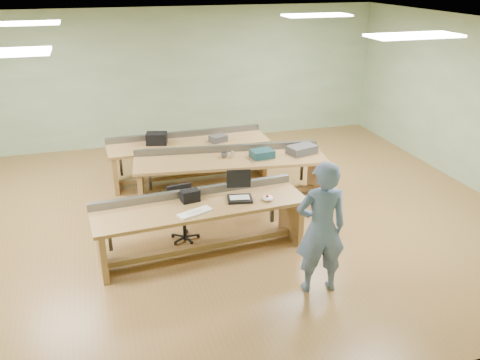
{
  "coord_description": "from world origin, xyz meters",
  "views": [
    {
      "loc": [
        -1.52,
        -7.29,
        3.8
      ],
      "look_at": [
        0.44,
        -0.6,
        0.84
      ],
      "focal_mm": 38.0,
      "sensor_mm": 36.0,
      "label": 1
    }
  ],
  "objects_px": {
    "camera_bag": "(190,196)",
    "drinks_can": "(232,154)",
    "workbench_mid": "(230,168)",
    "workbench_front": "(201,217)",
    "task_chair": "(183,220)",
    "laptop_base": "(240,199)",
    "parts_bin_grey": "(302,149)",
    "workbench_back": "(189,151)",
    "parts_bin_teal": "(262,154)",
    "person": "(321,228)",
    "mug": "(224,155)"
  },
  "relations": [
    {
      "from": "workbench_back",
      "to": "laptop_base",
      "type": "xyz_separation_m",
      "value": [
        0.2,
        -2.74,
        0.21
      ]
    },
    {
      "from": "workbench_front",
      "to": "parts_bin_teal",
      "type": "relative_size",
      "value": 8.03
    },
    {
      "from": "workbench_mid",
      "to": "parts_bin_teal",
      "type": "distance_m",
      "value": 0.6
    },
    {
      "from": "workbench_back",
      "to": "laptop_base",
      "type": "height_order",
      "value": "workbench_back"
    },
    {
      "from": "mug",
      "to": "person",
      "type": "bearing_deg",
      "value": -82.05
    },
    {
      "from": "camera_bag",
      "to": "task_chair",
      "type": "bearing_deg",
      "value": 91.92
    },
    {
      "from": "camera_bag",
      "to": "parts_bin_teal",
      "type": "relative_size",
      "value": 0.67
    },
    {
      "from": "workbench_mid",
      "to": "camera_bag",
      "type": "distance_m",
      "value": 1.83
    },
    {
      "from": "laptop_base",
      "to": "task_chair",
      "type": "bearing_deg",
      "value": 157.69
    },
    {
      "from": "mug",
      "to": "laptop_base",
      "type": "bearing_deg",
      "value": -97.59
    },
    {
      "from": "laptop_base",
      "to": "parts_bin_grey",
      "type": "bearing_deg",
      "value": 54.66
    },
    {
      "from": "workbench_back",
      "to": "parts_bin_grey",
      "type": "bearing_deg",
      "value": -34.45
    },
    {
      "from": "workbench_front",
      "to": "camera_bag",
      "type": "xyz_separation_m",
      "value": [
        -0.11,
        0.14,
        0.28
      ]
    },
    {
      "from": "person",
      "to": "parts_bin_teal",
      "type": "relative_size",
      "value": 4.61
    },
    {
      "from": "parts_bin_grey",
      "to": "laptop_base",
      "type": "bearing_deg",
      "value": -135.61
    },
    {
      "from": "workbench_front",
      "to": "parts_bin_teal",
      "type": "height_order",
      "value": "parts_bin_teal"
    },
    {
      "from": "workbench_mid",
      "to": "task_chair",
      "type": "xyz_separation_m",
      "value": [
        -1.06,
        -1.2,
        -0.26
      ]
    },
    {
      "from": "task_chair",
      "to": "parts_bin_teal",
      "type": "relative_size",
      "value": 2.19
    },
    {
      "from": "camera_bag",
      "to": "parts_bin_teal",
      "type": "height_order",
      "value": "camera_bag"
    },
    {
      "from": "drinks_can",
      "to": "task_chair",
      "type": "bearing_deg",
      "value": -132.02
    },
    {
      "from": "workbench_mid",
      "to": "task_chair",
      "type": "distance_m",
      "value": 1.62
    },
    {
      "from": "workbench_front",
      "to": "task_chair",
      "type": "height_order",
      "value": "workbench_front"
    },
    {
      "from": "mug",
      "to": "parts_bin_teal",
      "type": "bearing_deg",
      "value": -15.75
    },
    {
      "from": "workbench_front",
      "to": "drinks_can",
      "type": "distance_m",
      "value": 1.93
    },
    {
      "from": "workbench_mid",
      "to": "drinks_can",
      "type": "height_order",
      "value": "workbench_mid"
    },
    {
      "from": "person",
      "to": "workbench_back",
      "type": "bearing_deg",
      "value": -71.1
    },
    {
      "from": "workbench_mid",
      "to": "task_chair",
      "type": "relative_size",
      "value": 4.08
    },
    {
      "from": "workbench_mid",
      "to": "workbench_back",
      "type": "distance_m",
      "value": 1.19
    },
    {
      "from": "person",
      "to": "drinks_can",
      "type": "bearing_deg",
      "value": -77.64
    },
    {
      "from": "workbench_front",
      "to": "camera_bag",
      "type": "bearing_deg",
      "value": 124.82
    },
    {
      "from": "mug",
      "to": "parts_bin_grey",
      "type": "bearing_deg",
      "value": -6.88
    },
    {
      "from": "camera_bag",
      "to": "task_chair",
      "type": "relative_size",
      "value": 0.3
    },
    {
      "from": "workbench_mid",
      "to": "parts_bin_grey",
      "type": "xyz_separation_m",
      "value": [
        1.28,
        -0.11,
        0.25
      ]
    },
    {
      "from": "parts_bin_grey",
      "to": "mug",
      "type": "bearing_deg",
      "value": 173.12
    },
    {
      "from": "person",
      "to": "mug",
      "type": "height_order",
      "value": "person"
    },
    {
      "from": "task_chair",
      "to": "parts_bin_teal",
      "type": "distance_m",
      "value": 1.99
    },
    {
      "from": "camera_bag",
      "to": "drinks_can",
      "type": "xyz_separation_m",
      "value": [
        1.04,
        1.54,
        -0.03
      ]
    },
    {
      "from": "mug",
      "to": "drinks_can",
      "type": "relative_size",
      "value": 1.07
    },
    {
      "from": "workbench_back",
      "to": "mug",
      "type": "distance_m",
      "value": 1.12
    },
    {
      "from": "workbench_back",
      "to": "laptop_base",
      "type": "distance_m",
      "value": 2.75
    },
    {
      "from": "laptop_base",
      "to": "drinks_can",
      "type": "xyz_separation_m",
      "value": [
        0.37,
        1.69,
        0.04
      ]
    },
    {
      "from": "camera_bag",
      "to": "workbench_mid",
      "type": "bearing_deg",
      "value": 47.48
    },
    {
      "from": "camera_bag",
      "to": "workbench_back",
      "type": "bearing_deg",
      "value": 70.38
    },
    {
      "from": "workbench_front",
      "to": "workbench_back",
      "type": "distance_m",
      "value": 2.74
    },
    {
      "from": "person",
      "to": "mug",
      "type": "xyz_separation_m",
      "value": [
        -0.42,
        3.01,
        -0.07
      ]
    },
    {
      "from": "workbench_front",
      "to": "workbench_back",
      "type": "relative_size",
      "value": 1.0
    },
    {
      "from": "task_chair",
      "to": "parts_bin_grey",
      "type": "xyz_separation_m",
      "value": [
        2.33,
        1.09,
        0.52
      ]
    },
    {
      "from": "workbench_front",
      "to": "task_chair",
      "type": "xyz_separation_m",
      "value": [
        -0.17,
        0.45,
        -0.26
      ]
    },
    {
      "from": "parts_bin_teal",
      "to": "mug",
      "type": "relative_size",
      "value": 3.22
    },
    {
      "from": "task_chair",
      "to": "drinks_can",
      "type": "xyz_separation_m",
      "value": [
        1.1,
        1.22,
        0.5
      ]
    }
  ]
}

